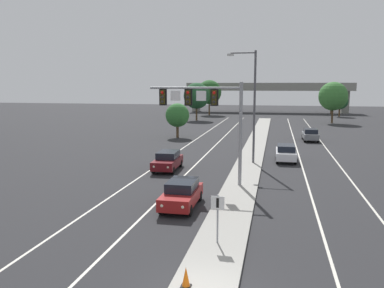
# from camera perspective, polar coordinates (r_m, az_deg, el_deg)

# --- Properties ---
(median_island) EXTENTS (2.40, 110.00, 0.15)m
(median_island) POSITION_cam_1_polar(r_m,az_deg,el_deg) (31.48, 7.42, -4.64)
(median_island) COLOR #9E9B93
(median_island) RESTS_ON ground
(lane_stripe_oncoming_center) EXTENTS (0.14, 100.00, 0.01)m
(lane_stripe_oncoming_center) POSITION_cam_1_polar(r_m,az_deg,el_deg) (38.90, 1.33, -2.16)
(lane_stripe_oncoming_center) COLOR silver
(lane_stripe_oncoming_center) RESTS_ON ground
(lane_stripe_receding_center) EXTENTS (0.14, 100.00, 0.01)m
(lane_stripe_receding_center) POSITION_cam_1_polar(r_m,az_deg,el_deg) (38.34, 15.29, -2.62)
(lane_stripe_receding_center) COLOR silver
(lane_stripe_receding_center) RESTS_ON ground
(edge_stripe_left) EXTENTS (0.14, 100.00, 0.01)m
(edge_stripe_left) POSITION_cam_1_polar(r_m,az_deg,el_deg) (39.63, -3.36, -1.98)
(edge_stripe_left) COLOR silver
(edge_stripe_left) RESTS_ON ground
(edge_stripe_right) EXTENTS (0.14, 100.00, 0.01)m
(edge_stripe_right) POSITION_cam_1_polar(r_m,az_deg,el_deg) (38.68, 20.18, -2.75)
(edge_stripe_right) COLOR silver
(edge_stripe_right) RESTS_ON ground
(overhead_signal_mast) EXTENTS (6.62, 0.44, 7.20)m
(overhead_signal_mast) POSITION_cam_1_polar(r_m,az_deg,el_deg) (28.06, 2.29, 4.99)
(overhead_signal_mast) COLOR gray
(overhead_signal_mast) RESTS_ON median_island
(median_sign_post) EXTENTS (0.60, 0.10, 2.20)m
(median_sign_post) POSITION_cam_1_polar(r_m,az_deg,el_deg) (18.01, 3.67, -9.62)
(median_sign_post) COLOR gray
(median_sign_post) RESTS_ON median_island
(street_lamp_median) EXTENTS (2.58, 0.28, 10.00)m
(street_lamp_median) POSITION_cam_1_polar(r_m,az_deg,el_deg) (36.24, 8.56, 6.19)
(street_lamp_median) COLOR #4C4C51
(street_lamp_median) RESTS_ON median_island
(car_oncoming_red) EXTENTS (1.84, 4.48, 1.58)m
(car_oncoming_red) POSITION_cam_1_polar(r_m,az_deg,el_deg) (23.71, -1.49, -7.08)
(car_oncoming_red) COLOR maroon
(car_oncoming_red) RESTS_ON ground
(car_oncoming_darkred) EXTENTS (1.91, 4.51, 1.58)m
(car_oncoming_darkred) POSITION_cam_1_polar(r_m,az_deg,el_deg) (33.85, -3.49, -2.37)
(car_oncoming_darkred) COLOR #5B0F14
(car_oncoming_darkred) RESTS_ON ground
(car_receding_white) EXTENTS (1.85, 4.48, 1.58)m
(car_receding_white) POSITION_cam_1_polar(r_m,az_deg,el_deg) (38.75, 13.24, -1.20)
(car_receding_white) COLOR silver
(car_receding_white) RESTS_ON ground
(car_receding_grey) EXTENTS (1.91, 4.51, 1.58)m
(car_receding_grey) POSITION_cam_1_polar(r_m,az_deg,el_deg) (53.60, 16.51, 1.30)
(car_receding_grey) COLOR slate
(car_receding_grey) RESTS_ON ground
(traffic_cone_median_nose) EXTENTS (0.36, 0.36, 0.74)m
(traffic_cone_median_nose) POSITION_cam_1_polar(r_m,az_deg,el_deg) (14.71, -0.87, -18.46)
(traffic_cone_median_nose) COLOR black
(traffic_cone_median_nose) RESTS_ON median_island
(overpass_bridge) EXTENTS (42.40, 6.40, 7.65)m
(overpass_bridge) POSITION_cam_1_polar(r_m,az_deg,el_deg) (107.16, 10.79, 7.56)
(overpass_bridge) COLOR gray
(overpass_bridge) RESTS_ON ground
(tree_far_left_c) EXTENTS (5.72, 5.72, 8.28)m
(tree_far_left_c) POSITION_cam_1_polar(r_m,az_deg,el_deg) (95.64, 2.49, 7.39)
(tree_far_left_c) COLOR #4C3823
(tree_far_left_c) RESTS_ON ground
(tree_far_left_b) EXTENTS (5.24, 5.24, 7.59)m
(tree_far_left_b) POSITION_cam_1_polar(r_m,az_deg,el_deg) (81.03, 0.66, 6.89)
(tree_far_left_b) COLOR #4C3823
(tree_far_left_b) RESTS_ON ground
(tree_far_left_a) EXTENTS (3.24, 3.24, 4.69)m
(tree_far_left_a) POSITION_cam_1_polar(r_m,az_deg,el_deg) (54.51, -2.09, 4.12)
(tree_far_left_a) COLOR #4C3823
(tree_far_left_a) RESTS_ON ground
(tree_far_right_c) EXTENTS (5.33, 5.33, 7.72)m
(tree_far_right_c) POSITION_cam_1_polar(r_m,az_deg,el_deg) (79.32, 19.49, 6.44)
(tree_far_right_c) COLOR #4C3823
(tree_far_right_c) RESTS_ON ground
(tree_far_right_b) EXTENTS (3.75, 3.75, 5.43)m
(tree_far_right_b) POSITION_cam_1_polar(r_m,az_deg,el_deg) (105.51, 19.28, 6.01)
(tree_far_right_b) COLOR #4C3823
(tree_far_right_b) RESTS_ON ground
(tree_far_right_a) EXTENTS (3.71, 3.71, 5.37)m
(tree_far_right_a) POSITION_cam_1_polar(r_m,az_deg,el_deg) (96.47, 20.34, 5.75)
(tree_far_right_a) COLOR #4C3823
(tree_far_right_a) RESTS_ON ground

